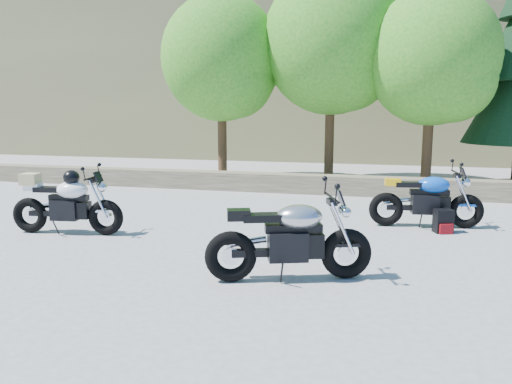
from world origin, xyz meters
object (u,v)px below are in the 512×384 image
white_bike (66,203)px  blue_bike (427,200)px  silver_bike (290,240)px  backpack (443,221)px

white_bike → blue_bike: bearing=11.9°
silver_bike → backpack: silver_bike is taller
silver_bike → backpack: 3.96m
silver_bike → blue_bike: (1.98, 3.62, -0.02)m
white_bike → backpack: 6.91m
white_bike → blue_bike: size_ratio=0.99×
backpack → white_bike: bearing=174.5°
white_bike → blue_bike: (6.38, 2.19, -0.05)m
blue_bike → backpack: bearing=-61.6°
silver_bike → white_bike: 4.63m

